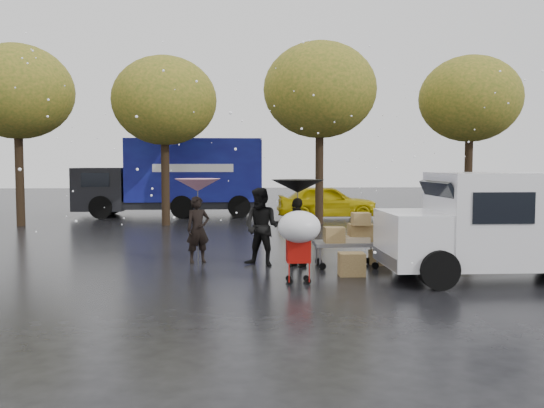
{
  "coord_description": "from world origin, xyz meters",
  "views": [
    {
      "loc": [
        -0.77,
        -12.46,
        2.38
      ],
      "look_at": [
        0.07,
        1.0,
        1.44
      ],
      "focal_mm": 38.0,
      "sensor_mm": 36.0,
      "label": 1
    }
  ],
  "objects": [
    {
      "name": "ground",
      "position": [
        0.0,
        0.0,
        0.0
      ],
      "size": [
        90.0,
        90.0,
        0.0
      ],
      "primitive_type": "plane",
      "color": "black",
      "rests_on": "ground"
    },
    {
      "name": "tree_row",
      "position": [
        -0.47,
        10.0,
        5.02
      ],
      "size": [
        21.6,
        4.4,
        7.12
      ],
      "color": "black",
      "rests_on": "ground"
    },
    {
      "name": "person_black",
      "position": [
        0.64,
        0.66,
        0.8
      ],
      "size": [
        0.98,
        0.88,
        1.6
      ],
      "primitive_type": "imported",
      "rotation": [
        0.0,
        0.0,
        2.48
      ],
      "color": "black",
      "rests_on": "ground"
    },
    {
      "name": "white_van",
      "position": [
        4.87,
        -0.98,
        1.16
      ],
      "size": [
        4.91,
        2.18,
        2.2
      ],
      "color": "white",
      "rests_on": "ground"
    },
    {
      "name": "shopping_cart",
      "position": [
        0.46,
        -1.29,
        1.06
      ],
      "size": [
        0.84,
        0.84,
        1.46
      ],
      "color": "#A50E09",
      "rests_on": "ground"
    },
    {
      "name": "blue_truck",
      "position": [
        -3.47,
        13.97,
        1.76
      ],
      "size": [
        8.3,
        2.6,
        3.5
      ],
      "color": "#0E0C64",
      "rests_on": "ground"
    },
    {
      "name": "person_middle",
      "position": [
        -0.18,
        0.84,
        0.91
      ],
      "size": [
        1.11,
        1.03,
        1.83
      ],
      "primitive_type": "imported",
      "rotation": [
        0.0,
        0.0,
        -0.49
      ],
      "color": "black",
      "rests_on": "ground"
    },
    {
      "name": "vendor_cart",
      "position": [
        1.84,
        0.55,
        0.73
      ],
      "size": [
        1.52,
        0.8,
        1.27
      ],
      "color": "slate",
      "rests_on": "ground"
    },
    {
      "name": "box_ground_far",
      "position": [
        2.63,
        0.81,
        0.18
      ],
      "size": [
        0.55,
        0.49,
        0.35
      ],
      "primitive_type": "cube",
      "rotation": [
        0.0,
        0.0,
        0.35
      ],
      "color": "brown",
      "rests_on": "ground"
    },
    {
      "name": "person_pink",
      "position": [
        -1.69,
        1.38,
        0.8
      ],
      "size": [
        0.69,
        0.58,
        1.6
      ],
      "primitive_type": "imported",
      "rotation": [
        0.0,
        0.0,
        0.41
      ],
      "color": "black",
      "rests_on": "ground"
    },
    {
      "name": "box_ground_near",
      "position": [
        1.68,
        -0.46,
        0.24
      ],
      "size": [
        0.55,
        0.45,
        0.49
      ],
      "primitive_type": "cube",
      "rotation": [
        0.0,
        0.0,
        -0.03
      ],
      "color": "brown",
      "rests_on": "ground"
    },
    {
      "name": "umbrella_pink",
      "position": [
        -1.69,
        1.38,
        1.87
      ],
      "size": [
        1.09,
        1.09,
        2.02
      ],
      "color": "#4C4C4C",
      "rests_on": "ground"
    },
    {
      "name": "yellow_taxi",
      "position": [
        3.16,
        12.2,
        0.74
      ],
      "size": [
        4.32,
        1.75,
        1.47
      ],
      "primitive_type": "imported",
      "rotation": [
        0.0,
        0.0,
        1.57
      ],
      "color": "#D9C00B",
      "rests_on": "ground"
    },
    {
      "name": "umbrella_black",
      "position": [
        0.64,
        0.66,
        1.87
      ],
      "size": [
        1.22,
        1.22,
        2.02
      ],
      "color": "#4C4C4C",
      "rests_on": "ground"
    }
  ]
}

